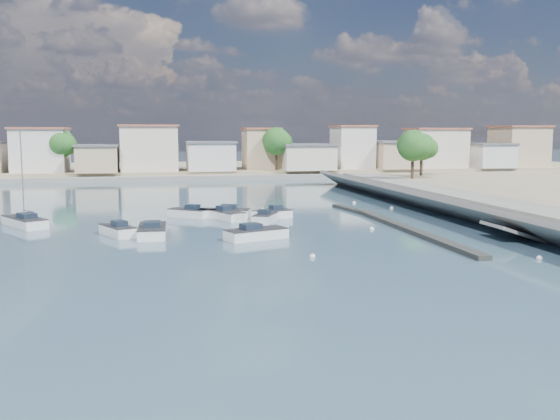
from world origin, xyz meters
name	(u,v)px	position (x,y,z in m)	size (l,w,h in m)	color
ground	(266,197)	(0.00, 40.00, 0.00)	(400.00, 400.00, 0.00)	#2E495D
seawall_walkway	(510,212)	(18.50, 13.00, 0.90)	(5.00, 90.00, 1.80)	slate
breakwater	(394,224)	(6.90, 12.69, 0.17)	(2.00, 31.02, 0.35)	black
far_shore_land	(223,169)	(0.00, 92.00, 0.70)	(160.00, 40.00, 1.40)	gray
far_shore_quay	(236,177)	(0.00, 71.00, 0.40)	(160.00, 2.50, 0.80)	slate
far_town	(287,151)	(10.71, 76.92, 4.93)	(113.01, 12.80, 8.35)	beige
shore_trees	(285,145)	(8.34, 68.11, 6.22)	(74.56, 38.32, 7.92)	#38281E
motorboat_a	(117,231)	(-17.25, 12.36, 0.38)	(3.25, 4.44, 1.48)	white
motorboat_b	(266,218)	(-3.99, 17.32, 0.38)	(3.00, 4.12, 1.48)	white
motorboat_c	(221,214)	(-7.74, 21.56, 0.38)	(5.72, 3.18, 1.48)	white
motorboat_d	(271,215)	(-3.10, 19.70, 0.38)	(4.26, 2.66, 1.48)	white
motorboat_e	(152,231)	(-14.37, 11.66, 0.38)	(2.35, 6.13, 1.48)	white
motorboat_f	(187,213)	(-11.03, 22.48, 0.38)	(4.30, 3.80, 1.48)	white
motorboat_g	(228,216)	(-7.30, 19.70, 0.38)	(3.49, 4.95, 1.48)	white
motorboat_h	(259,234)	(-6.09, 8.43, 0.38)	(5.54, 3.61, 1.48)	white
sailboat	(23,222)	(-25.73, 19.14, 0.41)	(4.83, 6.12, 9.00)	white
mooring_buoys	(363,222)	(4.82, 15.05, 0.05)	(15.62, 34.29, 0.41)	white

